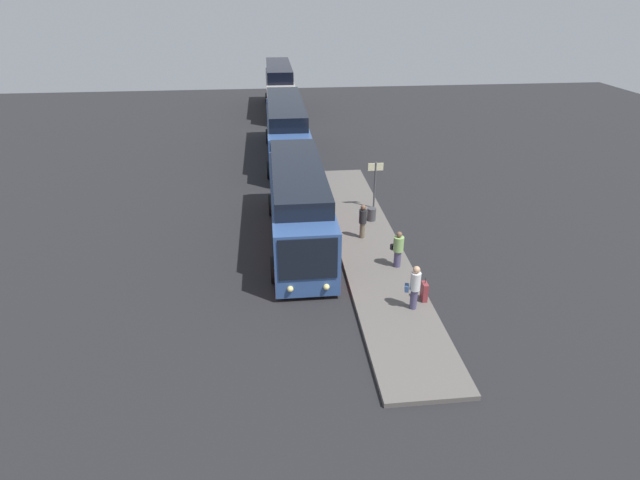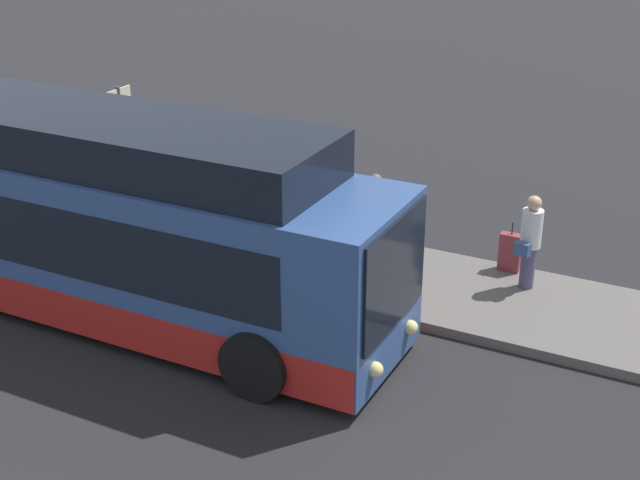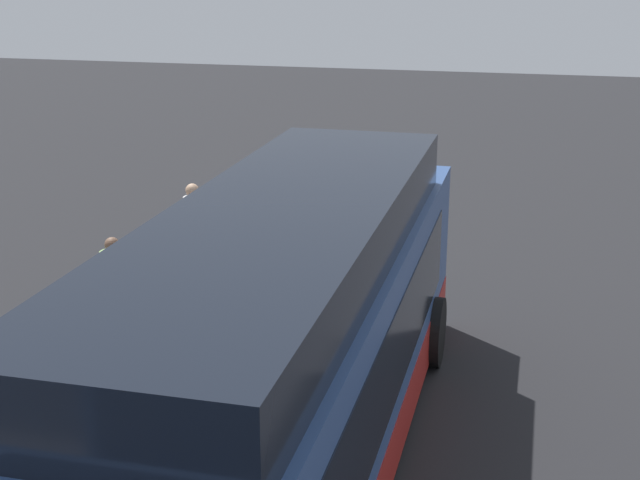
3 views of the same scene
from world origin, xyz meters
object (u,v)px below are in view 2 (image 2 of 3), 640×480
Objects in this scene: sign_post at (121,127)px; passenger_boarding at (224,201)px; passenger_with_bags at (530,239)px; trash_bin at (172,199)px; bus_lead at (109,225)px; passenger_waiting at (374,211)px; suitcase at (510,252)px.

passenger_boarding is at bearing -19.97° from sign_post.
passenger_with_bags reaches higher than trash_bin.
trash_bin is at bearing 106.45° from passenger_boarding.
passenger_boarding is (0.40, 2.94, -0.53)m from bus_lead.
suitcase is (2.62, 0.39, -0.48)m from passenger_waiting.
trash_bin is at bearing 13.18° from passenger_with_bags.
trash_bin is (-4.67, -0.17, -0.53)m from passenger_waiting.
passenger_with_bags is 1.81× the size of suitcase.
passenger_waiting is 2.49× the size of trash_bin.
sign_post is 3.88× the size of trash_bin.
bus_lead is 4.18m from trash_bin.
passenger_with_bags reaches higher than suitcase.
passenger_boarding is 5.94m from passenger_with_bags.
sign_post is at bearing 109.90° from passenger_boarding.
bus_lead is 6.45× the size of passenger_waiting.
passenger_with_bags reaches higher than passenger_waiting.
passenger_waiting is (3.20, 3.92, -0.58)m from bus_lead.
sign_post is at bearing 164.35° from trash_bin.
sign_post is (-6.24, 0.27, 0.75)m from passenger_waiting.
trash_bin is at bearing 111.35° from bus_lead.
bus_lead reaches higher than trash_bin.
passenger_with_bags is at bearing -49.73° from suitcase.
sign_post is (-3.04, 4.19, 0.17)m from bus_lead.
passenger_boarding reaches higher than trash_bin.
sign_post is at bearing 65.95° from passenger_waiting.
passenger_with_bags is 0.70× the size of sign_post.
passenger_boarding is at bearing 21.04° from passenger_with_bags.
sign_post is at bearing -179.22° from suitcase.
passenger_waiting is at bearing 2.09° from trash_bin.
passenger_waiting reaches higher than suitcase.
passenger_with_bags is 0.93m from suitcase.
bus_lead is 5.91× the size of passenger_with_bags.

